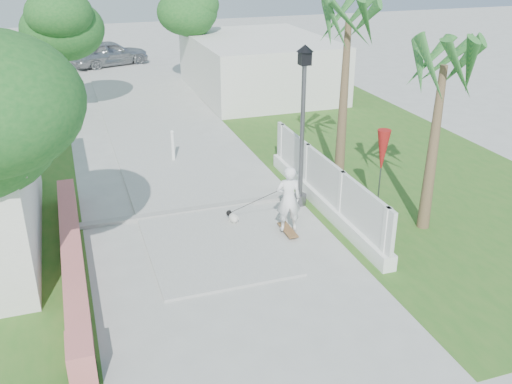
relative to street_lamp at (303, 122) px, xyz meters
name	(u,v)px	position (x,y,z in m)	size (l,w,h in m)	color
ground	(270,347)	(-2.90, -5.50, -2.43)	(90.00, 90.00, 0.00)	#B7B7B2
path_strip	(129,91)	(-2.90, 14.50, -2.40)	(3.20, 36.00, 0.06)	#B7B7B2
curb	(195,210)	(-2.90, 0.50, -2.38)	(6.50, 0.25, 0.10)	#999993
grass_right	(382,158)	(4.10, 2.50, -2.42)	(8.00, 20.00, 0.01)	#2F651F
pink_wall	(73,266)	(-6.20, -1.95, -2.11)	(0.45, 8.20, 0.80)	#CC6B68
lattice_fence	(324,191)	(0.50, -0.50, -1.88)	(0.35, 7.00, 1.50)	white
building_right	(259,65)	(3.10, 12.50, -1.13)	(6.00, 8.00, 2.60)	silver
street_lamp	(303,122)	(0.00, 0.00, 0.00)	(0.44, 0.44, 4.44)	#59595E
bollard	(173,145)	(-2.70, 4.50, -1.84)	(0.14, 0.14, 1.09)	white
patio_umbrella	(382,152)	(1.90, -1.00, -0.74)	(0.36, 0.36, 2.30)	#59595E
tree_path_left	(55,25)	(-5.88, 10.48, 1.39)	(3.40, 3.40, 5.23)	#4C3826
tree_path_right	(191,15)	(0.32, 14.48, 1.07)	(3.00, 3.00, 4.79)	#4C3826
tree_path_far	(56,0)	(-5.68, 20.48, 1.39)	(3.20, 3.20, 5.17)	#4C3826
palm_far	(348,33)	(1.70, 1.00, 2.06)	(1.80, 1.80, 5.30)	brown
palm_near	(443,76)	(2.50, -2.30, 1.53)	(1.80, 1.80, 4.70)	brown
skateboarder	(265,201)	(-1.44, -1.10, -1.63)	(1.50, 1.58, 1.82)	brown
dog	(233,217)	(-2.13, -0.53, -2.24)	(0.36, 0.48, 0.35)	silver
parked_car	(110,53)	(-3.12, 21.07, -1.68)	(1.77, 4.40, 1.50)	#A6AAAE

